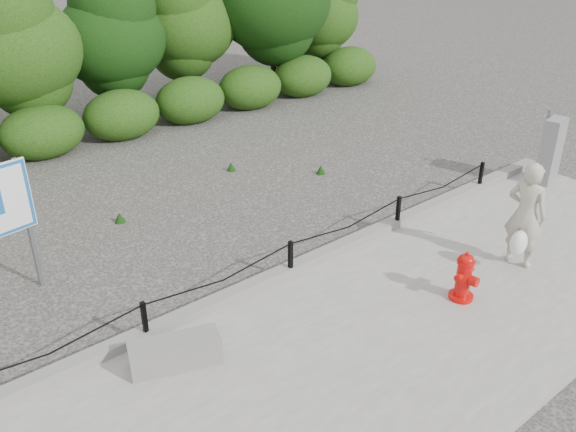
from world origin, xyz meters
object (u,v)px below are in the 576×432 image
(concrete_block, at_px, (175,352))
(utility_cabinet, at_px, (551,151))
(pedestrian, at_px, (525,216))
(fire_hydrant, at_px, (464,277))

(concrete_block, bearing_deg, utility_cabinet, 0.19)
(pedestrian, xyz_separation_m, concrete_block, (-5.49, 1.40, -0.67))
(pedestrian, bearing_deg, utility_cabinet, -75.20)
(concrete_block, height_order, utility_cabinet, utility_cabinet)
(fire_hydrant, distance_m, pedestrian, 1.59)
(pedestrian, bearing_deg, fire_hydrant, 82.94)
(fire_hydrant, xyz_separation_m, pedestrian, (1.51, 0.03, 0.48))
(pedestrian, xyz_separation_m, utility_cabinet, (3.35, 1.42, -0.16))
(fire_hydrant, relative_size, concrete_block, 0.69)
(fire_hydrant, xyz_separation_m, concrete_block, (-3.98, 1.43, -0.19))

